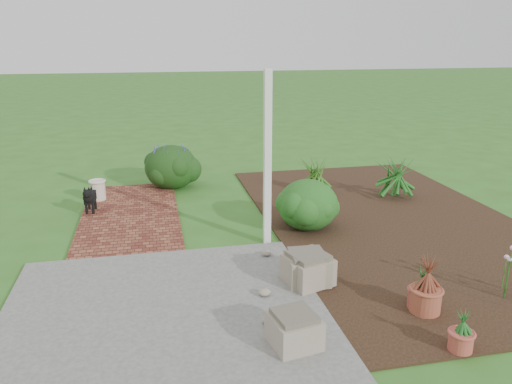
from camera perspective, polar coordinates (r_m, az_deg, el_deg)
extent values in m
plane|color=#32601E|center=(7.24, -0.89, -6.32)|extent=(80.00, 80.00, 0.00)
cube|color=#595957|center=(5.56, -10.34, -14.15)|extent=(3.50, 3.50, 0.04)
cube|color=#59241C|center=(8.76, -14.16, -2.47)|extent=(1.60, 3.50, 0.04)
cube|color=black|center=(8.47, 15.28, -3.27)|extent=(4.00, 7.00, 0.03)
cube|color=white|center=(7.00, 1.32, 3.65)|extent=(0.10, 0.10, 2.50)
cube|color=gray|center=(5.00, 4.38, -15.54)|extent=(0.52, 0.52, 0.29)
cube|color=gray|center=(6.16, 5.85, -8.73)|extent=(0.51, 0.51, 0.33)
cube|color=gray|center=(6.13, 5.96, -8.87)|extent=(0.62, 0.62, 0.33)
cube|color=black|center=(8.95, -18.43, -0.57)|extent=(0.18, 0.36, 0.16)
cylinder|color=black|center=(8.89, -18.80, -1.85)|extent=(0.04, 0.04, 0.18)
cylinder|color=black|center=(8.87, -18.12, -1.82)|extent=(0.04, 0.04, 0.18)
cylinder|color=black|center=(9.13, -18.54, -1.34)|extent=(0.04, 0.04, 0.18)
cylinder|color=black|center=(9.11, -17.88, -1.31)|extent=(0.04, 0.04, 0.18)
sphere|color=black|center=(8.71, -18.73, -0.20)|extent=(0.15, 0.15, 0.15)
cone|color=black|center=(9.10, -18.31, 0.43)|extent=(0.07, 0.11, 0.13)
cylinder|color=beige|center=(9.59, -17.62, 0.20)|extent=(0.30, 0.30, 0.36)
ellipsoid|color=#173E0C|center=(7.79, 5.95, -1.30)|extent=(1.11, 1.11, 0.80)
cylinder|color=#984A33|center=(5.84, 18.80, -11.60)|extent=(0.41, 0.41, 0.27)
cylinder|color=#AC463A|center=(5.33, 22.36, -15.46)|extent=(0.26, 0.26, 0.19)
cylinder|color=#993F34|center=(5.90, 18.26, -11.46)|extent=(0.31, 0.31, 0.23)
ellipsoid|color=black|center=(10.12, -9.68, 2.95)|extent=(1.30, 1.30, 0.89)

